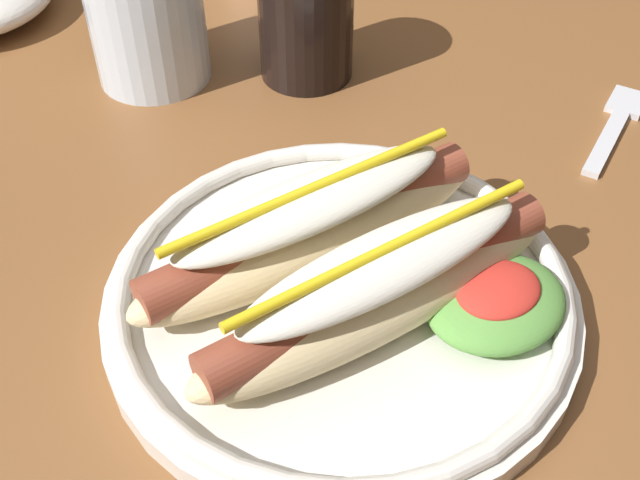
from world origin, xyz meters
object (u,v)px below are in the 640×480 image
soda_cup (306,15)px  water_cup (146,15)px  hot_dog_plate (355,277)px  fork (616,123)px

soda_cup → water_cup: water_cup is taller
hot_dog_plate → soda_cup: soda_cup is taller
fork → water_cup: water_cup is taller
soda_cup → water_cup: size_ratio=0.96×
hot_dog_plate → fork: 0.27m
fork → soda_cup: soda_cup is taller
hot_dog_plate → soda_cup: 0.26m
hot_dog_plate → soda_cup: (0.11, 0.23, 0.03)m
fork → soda_cup: 0.25m
water_cup → soda_cup: bearing=-30.8°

